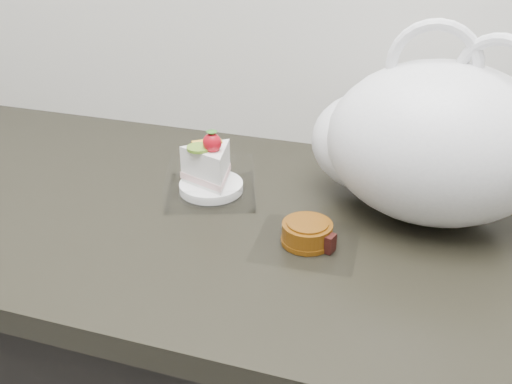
{
  "coord_description": "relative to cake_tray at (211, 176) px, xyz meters",
  "views": [
    {
      "loc": [
        0.21,
        0.94,
        1.36
      ],
      "look_at": [
        -0.03,
        1.69,
        0.94
      ],
      "focal_mm": 40.0,
      "sensor_mm": 36.0,
      "label": 1
    }
  ],
  "objects": [
    {
      "name": "cake_tray",
      "position": [
        0.0,
        0.0,
        0.0
      ],
      "size": [
        0.19,
        0.19,
        0.12
      ],
      "rotation": [
        0.0,
        0.0,
        0.35
      ],
      "color": "white",
      "rests_on": "counter"
    },
    {
      "name": "mooncake_wrap",
      "position": [
        0.19,
        -0.1,
        -0.02
      ],
      "size": [
        0.16,
        0.15,
        0.04
      ],
      "rotation": [
        0.0,
        0.0,
        0.23
      ],
      "color": "white",
      "rests_on": "counter"
    },
    {
      "name": "plastic_bag",
      "position": [
        0.34,
        0.04,
        0.09
      ],
      "size": [
        0.4,
        0.32,
        0.31
      ],
      "rotation": [
        0.0,
        0.0,
        -0.19
      ],
      "color": "white",
      "rests_on": "counter"
    }
  ]
}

